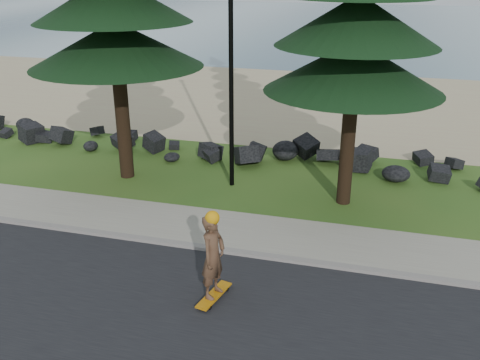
{
  "coord_description": "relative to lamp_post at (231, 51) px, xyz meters",
  "views": [
    {
      "loc": [
        4.32,
        -11.68,
        6.57
      ],
      "look_at": [
        1.14,
        0.0,
        1.56
      ],
      "focal_mm": 40.0,
      "sensor_mm": 36.0,
      "label": 1
    }
  ],
  "objects": [
    {
      "name": "seawall_boulders",
      "position": [
        0.0,
        2.4,
        -4.13
      ],
      "size": [
        60.0,
        2.4,
        1.1
      ],
      "primitive_type": null,
      "color": "black",
      "rests_on": "ground"
    },
    {
      "name": "ground",
      "position": [
        0.0,
        -3.2,
        -4.13
      ],
      "size": [
        160.0,
        160.0,
        0.0
      ],
      "primitive_type": "plane",
      "color": "#2D581B",
      "rests_on": "ground"
    },
    {
      "name": "ocean",
      "position": [
        0.0,
        47.8,
        -4.13
      ],
      "size": [
        160.0,
        58.0,
        0.01
      ],
      "primitive_type": "cube",
      "color": "#3A5D70",
      "rests_on": "ground"
    },
    {
      "name": "road",
      "position": [
        0.0,
        -7.7,
        -4.12
      ],
      "size": [
        160.0,
        7.0,
        0.02
      ],
      "primitive_type": "cube",
      "color": "black",
      "rests_on": "ground"
    },
    {
      "name": "sidewalk",
      "position": [
        0.0,
        -3.0,
        -4.09
      ],
      "size": [
        160.0,
        2.0,
        0.08
      ],
      "primitive_type": "cube",
      "color": "gray",
      "rests_on": "ground"
    },
    {
      "name": "beach_sand",
      "position": [
        0.0,
        11.3,
        -4.13
      ],
      "size": [
        160.0,
        15.0,
        0.01
      ],
      "primitive_type": "cube",
      "color": "tan",
      "rests_on": "ground"
    },
    {
      "name": "lamp_post",
      "position": [
        0.0,
        0.0,
        0.0
      ],
      "size": [
        0.25,
        0.14,
        8.14
      ],
      "color": "black",
      "rests_on": "ground"
    },
    {
      "name": "kerb",
      "position": [
        0.0,
        -4.1,
        -4.08
      ],
      "size": [
        160.0,
        0.2,
        0.1
      ],
      "primitive_type": "cube",
      "color": "gray",
      "rests_on": "ground"
    },
    {
      "name": "skateboarder",
      "position": [
        1.34,
        -6.0,
        -3.12
      ],
      "size": [
        0.56,
        1.12,
        2.02
      ],
      "rotation": [
        0.0,
        0.0,
        1.36
      ],
      "color": "#BE730B",
      "rests_on": "ground"
    }
  ]
}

